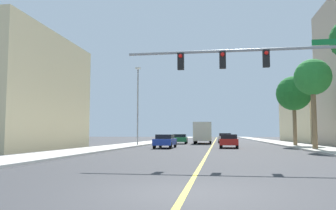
{
  "coord_description": "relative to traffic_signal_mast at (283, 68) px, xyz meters",
  "views": [
    {
      "loc": [
        0.82,
        -7.92,
        1.4
      ],
      "look_at": [
        -2.74,
        15.23,
        3.43
      ],
      "focal_mm": 35.41,
      "sensor_mm": 36.0,
      "label": 1
    }
  ],
  "objects": [
    {
      "name": "ground",
      "position": [
        -3.86,
        33.7,
        -4.51
      ],
      "size": [
        192.0,
        192.0,
        0.0
      ],
      "primitive_type": "plane",
      "color": "#38383A"
    },
    {
      "name": "sidewalk_left",
      "position": [
        -13.4,
        33.7,
        -4.44
      ],
      "size": [
        3.61,
        168.0,
        0.15
      ],
      "primitive_type": "cube",
      "color": "beige",
      "rests_on": "ground"
    },
    {
      "name": "sidewalk_right",
      "position": [
        5.68,
        33.7,
        -4.44
      ],
      "size": [
        3.61,
        168.0,
        0.15
      ],
      "primitive_type": "cube",
      "color": "#B2ADA3",
      "rests_on": "ground"
    },
    {
      "name": "lane_marking_center",
      "position": [
        -3.86,
        33.7,
        -4.51
      ],
      "size": [
        0.16,
        144.0,
        0.01
      ],
      "primitive_type": "cube",
      "color": "yellow",
      "rests_on": "ground"
    },
    {
      "name": "building_left_near",
      "position": [
        -22.19,
        11.09,
        0.62
      ],
      "size": [
        10.24,
        14.45,
        10.27
      ],
      "primitive_type": "cube",
      "color": "beige",
      "rests_on": "ground"
    },
    {
      "name": "traffic_signal_mast",
      "position": [
        0.0,
        0.0,
        0.0
      ],
      "size": [
        11.92,
        0.36,
        5.7
      ],
      "color": "gray",
      "rests_on": "sidewalk_right"
    },
    {
      "name": "street_lamp",
      "position": [
        -12.09,
        20.08,
        0.47
      ],
      "size": [
        0.56,
        0.28,
        8.8
      ],
      "color": "gray",
      "rests_on": "sidewalk_left"
    },
    {
      "name": "palm_mid",
      "position": [
        4.82,
        12.89,
        1.54
      ],
      "size": [
        3.04,
        3.04,
        7.53
      ],
      "color": "brown",
      "rests_on": "sidewalk_right"
    },
    {
      "name": "palm_far",
      "position": [
        5.12,
        21.53,
        1.25
      ],
      "size": [
        3.77,
        3.77,
        7.55
      ],
      "color": "brown",
      "rests_on": "sidewalk_right"
    },
    {
      "name": "car_green",
      "position": [
        -8.35,
        29.07,
        -3.81
      ],
      "size": [
        2.11,
        4.63,
        1.32
      ],
      "rotation": [
        0.0,
        0.0,
        0.04
      ],
      "color": "#196638",
      "rests_on": "ground"
    },
    {
      "name": "car_white",
      "position": [
        -2.18,
        34.76,
        -3.76
      ],
      "size": [
        2.11,
        4.02,
        1.47
      ],
      "rotation": [
        0.0,
        0.0,
        0.05
      ],
      "color": "white",
      "rests_on": "ground"
    },
    {
      "name": "car_red",
      "position": [
        -2.09,
        17.02,
        -3.81
      ],
      "size": [
        1.87,
        4.24,
        1.33
      ],
      "rotation": [
        0.0,
        0.0,
        -0.03
      ],
      "color": "red",
      "rests_on": "ground"
    },
    {
      "name": "car_blue",
      "position": [
        -8.21,
        15.58,
        -3.8
      ],
      "size": [
        1.75,
        4.39,
        1.32
      ],
      "rotation": [
        0.0,
        0.0,
        0.0
      ],
      "color": "#1E389E",
      "rests_on": "ground"
    },
    {
      "name": "delivery_truck",
      "position": [
        -5.31,
        30.93,
        -2.93
      ],
      "size": [
        2.64,
        8.81,
        2.93
      ],
      "rotation": [
        0.0,
        0.0,
        0.03
      ],
      "color": "red",
      "rests_on": "ground"
    }
  ]
}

